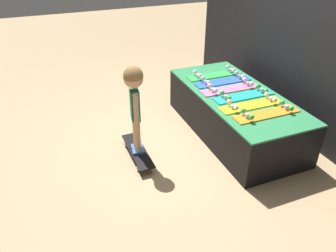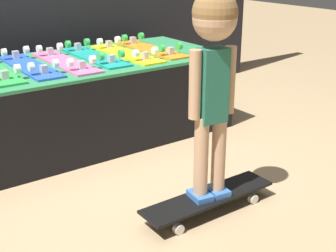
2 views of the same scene
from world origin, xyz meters
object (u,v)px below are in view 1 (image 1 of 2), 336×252
skateboard_pink_on_rack (230,88)px  skateboard_on_floor (138,151)px  skateboard_teal_on_rack (244,95)px  skateboard_blue_on_rack (223,81)px  skateboard_orange_on_rack (267,113)px  skateboard_green_on_rack (214,75)px  child (134,94)px  skateboard_yellow_on_rack (252,105)px

skateboard_pink_on_rack → skateboard_on_floor: bearing=-82.2°
skateboard_on_floor → skateboard_teal_on_rack: bearing=87.5°
skateboard_blue_on_rack → skateboard_orange_on_rack: bearing=0.1°
skateboard_blue_on_rack → skateboard_teal_on_rack: same height
skateboard_orange_on_rack → skateboard_on_floor: (-0.53, -1.33, -0.51)m
skateboard_teal_on_rack → skateboard_orange_on_rack: size_ratio=1.00×
skateboard_green_on_rack → child: bearing=-63.9°
skateboard_yellow_on_rack → skateboard_on_floor: 1.42m
skateboard_blue_on_rack → skateboard_pink_on_rack: 0.24m
skateboard_green_on_rack → skateboard_teal_on_rack: same height
skateboard_green_on_rack → skateboard_orange_on_rack: 1.18m
skateboard_blue_on_rack → skateboard_on_floor: (0.41, -1.33, -0.51)m
skateboard_blue_on_rack → skateboard_teal_on_rack: (0.47, 0.02, 0.00)m
skateboard_green_on_rack → skateboard_teal_on_rack: size_ratio=1.00×
skateboard_pink_on_rack → skateboard_teal_on_rack: 0.24m
skateboard_on_floor → skateboard_green_on_rack: bearing=116.1°
skateboard_green_on_rack → skateboard_pink_on_rack: size_ratio=1.00×
skateboard_green_on_rack → child: (0.65, -1.33, 0.23)m
skateboard_blue_on_rack → skateboard_on_floor: skateboard_blue_on_rack is taller
skateboard_orange_on_rack → child: size_ratio=0.75×
skateboard_green_on_rack → child: child is taller
skateboard_blue_on_rack → skateboard_orange_on_rack: same height
skateboard_teal_on_rack → child: child is taller
skateboard_green_on_rack → skateboard_pink_on_rack: bearing=-3.6°
skateboard_blue_on_rack → skateboard_pink_on_rack: same height
skateboard_blue_on_rack → skateboard_green_on_rack: bearing=179.6°
skateboard_yellow_on_rack → child: size_ratio=0.75×
skateboard_pink_on_rack → skateboard_orange_on_rack: size_ratio=1.00×
skateboard_teal_on_rack → skateboard_pink_on_rack: bearing=-169.2°
skateboard_yellow_on_rack → child: bearing=-102.8°
skateboard_green_on_rack → skateboard_yellow_on_rack: size_ratio=1.00×
skateboard_pink_on_rack → skateboard_on_floor: skateboard_pink_on_rack is taller
skateboard_blue_on_rack → skateboard_yellow_on_rack: same height
skateboard_pink_on_rack → skateboard_yellow_on_rack: same height
skateboard_teal_on_rack → skateboard_on_floor: size_ratio=1.02×
skateboard_pink_on_rack → child: size_ratio=0.75×
skateboard_teal_on_rack → skateboard_on_floor: skateboard_teal_on_rack is taller
skateboard_teal_on_rack → skateboard_orange_on_rack: (0.47, -0.01, 0.00)m
skateboard_teal_on_rack → skateboard_yellow_on_rack: 0.24m
skateboard_on_floor → skateboard_orange_on_rack: bearing=68.2°
skateboard_blue_on_rack → skateboard_pink_on_rack: bearing=-6.8°
skateboard_yellow_on_rack → skateboard_orange_on_rack: (0.24, 0.03, 0.00)m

